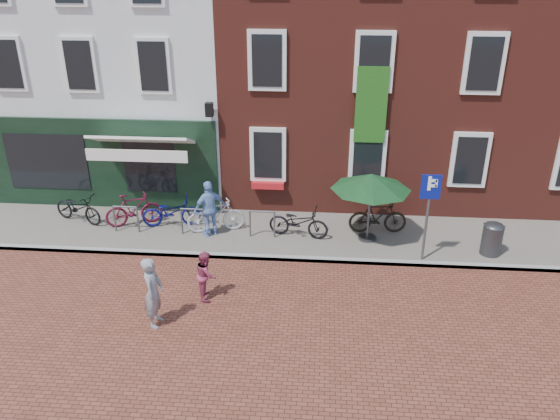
# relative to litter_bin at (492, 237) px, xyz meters

# --- Properties ---
(ground) EXTENTS (80.00, 80.00, 0.00)m
(ground) POSITION_rel_litter_bin_xyz_m (-6.79, -0.71, -0.61)
(ground) COLOR brown
(sidewalk) EXTENTS (24.00, 3.00, 0.10)m
(sidewalk) POSITION_rel_litter_bin_xyz_m (-5.79, 0.79, -0.56)
(sidewalk) COLOR slate
(sidewalk) RESTS_ON ground
(building_stucco) EXTENTS (8.00, 8.00, 9.00)m
(building_stucco) POSITION_rel_litter_bin_xyz_m (-11.79, 6.29, 3.89)
(building_stucco) COLOR silver
(building_stucco) RESTS_ON ground
(building_brick_mid) EXTENTS (6.00, 8.00, 10.00)m
(building_brick_mid) POSITION_rel_litter_bin_xyz_m (-4.79, 6.29, 4.39)
(building_brick_mid) COLOR maroon
(building_brick_mid) RESTS_ON ground
(building_brick_right) EXTENTS (6.00, 8.00, 10.00)m
(building_brick_right) POSITION_rel_litter_bin_xyz_m (1.21, 6.29, 4.39)
(building_brick_right) COLOR maroon
(building_brick_right) RESTS_ON ground
(litter_bin) EXTENTS (0.54, 0.54, 1.00)m
(litter_bin) POSITION_rel_litter_bin_xyz_m (0.00, 0.00, 0.00)
(litter_bin) COLOR #3A3B3D
(litter_bin) RESTS_ON sidewalk
(parking_sign) EXTENTS (0.50, 0.08, 2.43)m
(parking_sign) POSITION_rel_litter_bin_xyz_m (-1.89, -0.47, 1.15)
(parking_sign) COLOR #4C4C4F
(parking_sign) RESTS_ON sidewalk
(parasol) EXTENTS (2.23, 2.23, 2.10)m
(parasol) POSITION_rel_litter_bin_xyz_m (-3.28, 0.59, 1.34)
(parasol) COLOR #4C4C4F
(parasol) RESTS_ON sidewalk
(woman) EXTENTS (0.40, 0.61, 1.65)m
(woman) POSITION_rel_litter_bin_xyz_m (-8.20, -3.70, 0.21)
(woman) COLOR gray
(woman) RESTS_ON ground
(boy) EXTENTS (0.59, 0.69, 1.22)m
(boy) POSITION_rel_litter_bin_xyz_m (-7.29, -2.55, -0.00)
(boy) COLOR #A13654
(boy) RESTS_ON ground
(cafe_person) EXTENTS (1.03, 0.91, 1.67)m
(cafe_person) POSITION_rel_litter_bin_xyz_m (-7.79, 0.48, 0.32)
(cafe_person) COLOR #7C9FDA
(cafe_person) RESTS_ON sidewalk
(bicycle_0) EXTENTS (1.84, 1.19, 0.91)m
(bicycle_0) POSITION_rel_litter_bin_xyz_m (-11.97, 1.04, -0.06)
(bicycle_0) COLOR black
(bicycle_0) RESTS_ON sidewalk
(bicycle_1) EXTENTS (1.73, 1.13, 1.01)m
(bicycle_1) POSITION_rel_litter_bin_xyz_m (-10.20, 0.95, -0.01)
(bicycle_1) COLOR #560F22
(bicycle_1) RESTS_ON sidewalk
(bicycle_2) EXTENTS (1.82, 0.91, 0.91)m
(bicycle_2) POSITION_rel_litter_bin_xyz_m (-9.07, 0.99, -0.06)
(bicycle_2) COLOR #090D53
(bicycle_2) RESTS_ON sidewalk
(bicycle_3) EXTENTS (1.75, 0.92, 1.01)m
(bicycle_3) POSITION_rel_litter_bin_xyz_m (-7.67, 0.72, -0.01)
(bicycle_3) COLOR #BBBBBF
(bicycle_3) RESTS_ON sidewalk
(bicycle_4) EXTENTS (1.82, 0.92, 0.91)m
(bicycle_4) POSITION_rel_litter_bin_xyz_m (-5.25, 0.60, -0.06)
(bicycle_4) COLOR black
(bicycle_4) RESTS_ON sidewalk
(bicycle_5) EXTENTS (1.72, 0.61, 1.01)m
(bicycle_5) POSITION_rel_litter_bin_xyz_m (-2.97, 1.05, -0.01)
(bicycle_5) COLOR black
(bicycle_5) RESTS_ON sidewalk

